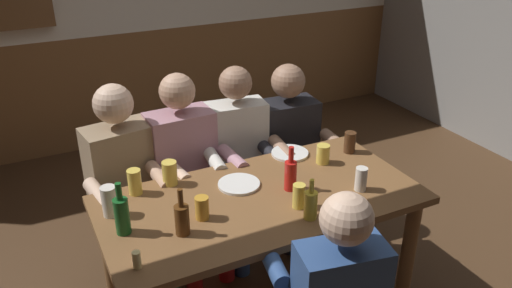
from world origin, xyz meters
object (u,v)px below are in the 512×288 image
Objects in this scene: person_2 at (241,156)px; pint_glass_7 at (109,201)px; person_1 at (187,166)px; pint_glass_1 at (350,142)px; dining_table at (261,216)px; bottle_2 at (182,218)px; person_3 at (291,144)px; pint_glass_6 at (170,173)px; plate_0 at (290,153)px; pint_glass_5 at (299,196)px; bottle_1 at (122,214)px; pint_glass_4 at (361,179)px; plate_1 at (239,184)px; bottle_0 at (291,174)px; person_0 at (127,178)px; bottle_3 at (311,204)px; pint_glass_0 at (323,154)px; pint_glass_3 at (135,182)px; pint_glass_2 at (202,208)px; table_candle at (137,260)px.

person_2 reaches higher than pint_glass_7.
pint_glass_1 is (0.89, -0.42, 0.15)m from person_1.
bottle_2 reaches higher than dining_table.
person_3 is 1.00m from pint_glass_6.
plate_0 is 1.75× the size of pint_glass_5.
dining_table is 7.01× the size of bottle_2.
person_1 is at bearing 50.59° from bottle_1.
pint_glass_7 reaches higher than pint_glass_4.
plate_1 is at bearing 43.40° from person_3.
pint_glass_6 is (-0.55, 0.33, -0.03)m from bottle_0.
person_3 is 9.36× the size of pint_glass_4.
person_0 is 9.62× the size of pint_glass_1.
bottle_3 is (0.59, -0.15, -0.01)m from bottle_2.
pint_glass_0 is (0.32, 0.17, -0.04)m from bottle_0.
person_3 reaches higher than pint_glass_7.
plate_0 is 0.98× the size of plate_1.
pint_glass_3 is at bearing 28.46° from person_2.
pint_glass_5 reaches higher than plate_1.
pint_glass_3 is (-0.57, 0.32, 0.19)m from dining_table.
dining_table is 0.85m from person_0.
person_2 is 0.38m from person_3.
pint_glass_2 is (-0.51, -0.05, -0.03)m from bottle_0.
bottle_2 reaches higher than table_candle.
bottle_2 is (0.25, 0.15, 0.04)m from table_candle.
bottle_2 is at bearing -164.98° from dining_table.
bottle_0 reaches higher than plate_1.
bottle_3 is (-0.05, -0.91, 0.17)m from person_2.
person_2 is 0.58m from pint_glass_0.
bottle_2 is (-0.41, -0.28, 0.08)m from plate_1.
plate_0 is at bearing 1.30° from pint_glass_6.
bottle_0 is (0.89, 0.27, 0.05)m from table_candle.
bottle_0 is at bearing -119.63° from plate_0.
bottle_0 is 0.36m from pint_glass_0.
table_candle is at bearing 40.09° from person_3.
pint_glass_2 is at bearing -165.74° from pint_glass_1.
plate_0 is (0.37, 0.35, 0.13)m from dining_table.
pint_glass_0 is (1.04, -0.47, 0.14)m from person_0.
dining_table is 0.52m from bottle_2.
pint_glass_0 is (0.67, -0.47, 0.14)m from person_1.
table_candle is 0.63× the size of pint_glass_5.
bottle_0 is 0.88m from bottle_1.
bottle_3 is 0.97m from pint_glass_7.
pint_glass_0 is (1.21, 0.44, 0.02)m from table_candle.
pint_glass_6 is (0.34, 0.60, 0.03)m from table_candle.
pint_glass_3 is at bearing 172.07° from pint_glass_0.
table_candle reaches higher than plate_0.
pint_glass_7 is at bearing 166.44° from dining_table.
pint_glass_3 reaches higher than pint_glass_4.
person_2 is at bearing 170.55° from person_0.
bottle_1 is at bearing -113.43° from pint_glass_3.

